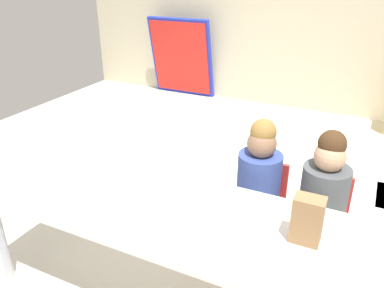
# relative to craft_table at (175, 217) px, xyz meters

# --- Properties ---
(ground_plane) EXTENTS (6.08, 5.55, 0.02)m
(ground_plane) POSITION_rel_craft_table_xyz_m (-0.17, 0.79, -0.56)
(ground_plane) COLOR silver
(back_wall) EXTENTS (6.08, 0.10, 2.42)m
(back_wall) POSITION_rel_craft_table_xyz_m (-0.17, 3.56, 0.66)
(back_wall) COLOR beige
(back_wall) RESTS_ON ground_plane
(craft_table) EXTENTS (2.14, 0.68, 0.60)m
(craft_table) POSITION_rel_craft_table_xyz_m (0.00, 0.00, 0.00)
(craft_table) COLOR white
(craft_table) RESTS_ON ground_plane
(seated_child_near_camera) EXTENTS (0.32, 0.31, 0.92)m
(seated_child_near_camera) POSITION_rel_craft_table_xyz_m (0.27, 0.57, 0.00)
(seated_child_near_camera) COLOR red
(seated_child_near_camera) RESTS_ON ground_plane
(seated_child_middle_seat) EXTENTS (0.34, 0.34, 0.92)m
(seated_child_middle_seat) POSITION_rel_craft_table_xyz_m (0.64, 0.57, 0.00)
(seated_child_middle_seat) COLOR red
(seated_child_middle_seat) RESTS_ON ground_plane
(folded_activity_table) EXTENTS (0.90, 0.29, 1.09)m
(folded_activity_table) POSITION_rel_craft_table_xyz_m (-1.71, 3.36, -0.01)
(folded_activity_table) COLOR #1E33BF
(folded_activity_table) RESTS_ON ground_plane
(paper_bag_brown) EXTENTS (0.13, 0.09, 0.22)m
(paper_bag_brown) POSITION_rel_craft_table_xyz_m (0.63, 0.04, 0.16)
(paper_bag_brown) COLOR #9E754C
(paper_bag_brown) RESTS_ON craft_table
(paper_plate_near_edge) EXTENTS (0.18, 0.18, 0.01)m
(paper_plate_near_edge) POSITION_rel_craft_table_xyz_m (-0.36, 0.06, 0.05)
(paper_plate_near_edge) COLOR white
(paper_plate_near_edge) RESTS_ON craft_table
(donut_powdered_on_plate) EXTENTS (0.12, 0.12, 0.03)m
(donut_powdered_on_plate) POSITION_rel_craft_table_xyz_m (-0.36, 0.06, 0.07)
(donut_powdered_on_plate) COLOR white
(donut_powdered_on_plate) RESTS_ON craft_table
(donut_powdered_loose) EXTENTS (0.11, 0.11, 0.03)m
(donut_powdered_loose) POSITION_rel_craft_table_xyz_m (-0.35, 0.03, 0.06)
(donut_powdered_loose) COLOR white
(donut_powdered_loose) RESTS_ON craft_table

